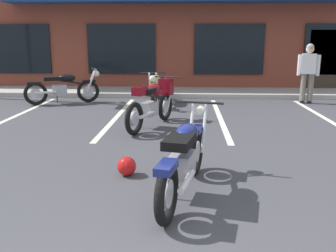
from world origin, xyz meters
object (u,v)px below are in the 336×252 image
(motorcycle_foreground_classic, at_px, (184,157))
(motorcycle_red_sportbike, at_px, (153,101))
(motorcycle_silver_naked, at_px, (157,88))
(helmet_on_pavement, at_px, (127,166))
(motorcycle_blue_standard, at_px, (63,87))
(person_in_shorts_foreground, at_px, (308,70))

(motorcycle_foreground_classic, distance_m, motorcycle_red_sportbike, 3.55)
(motorcycle_silver_naked, relative_size, helmet_on_pavement, 8.11)
(motorcycle_silver_naked, bearing_deg, motorcycle_red_sportbike, -86.74)
(motorcycle_foreground_classic, distance_m, motorcycle_blue_standard, 7.03)
(person_in_shorts_foreground, distance_m, helmet_on_pavement, 7.32)
(helmet_on_pavement, bearing_deg, person_in_shorts_foreground, 54.71)
(motorcycle_blue_standard, bearing_deg, motorcycle_foreground_classic, -60.24)
(person_in_shorts_foreground, bearing_deg, helmet_on_pavement, -125.29)
(motorcycle_foreground_classic, height_order, motorcycle_red_sportbike, same)
(person_in_shorts_foreground, bearing_deg, motorcycle_silver_naked, -175.02)
(motorcycle_blue_standard, bearing_deg, person_in_shorts_foreground, 3.42)
(motorcycle_foreground_classic, xyz_separation_m, person_in_shorts_foreground, (3.42, 6.51, 0.49))
(motorcycle_red_sportbike, bearing_deg, person_in_shorts_foreground, 36.42)
(motorcycle_silver_naked, height_order, motorcycle_blue_standard, same)
(motorcycle_blue_standard, distance_m, helmet_on_pavement, 6.16)
(motorcycle_foreground_classic, distance_m, person_in_shorts_foreground, 7.37)
(motorcycle_foreground_classic, relative_size, motorcycle_blue_standard, 1.04)
(person_in_shorts_foreground, bearing_deg, motorcycle_foreground_classic, -117.73)
(motorcycle_foreground_classic, bearing_deg, motorcycle_silver_naked, 97.70)
(motorcycle_foreground_classic, relative_size, motorcycle_red_sportbike, 1.03)
(motorcycle_blue_standard, distance_m, person_in_shorts_foreground, 6.94)
(helmet_on_pavement, bearing_deg, motorcycle_foreground_classic, -36.37)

